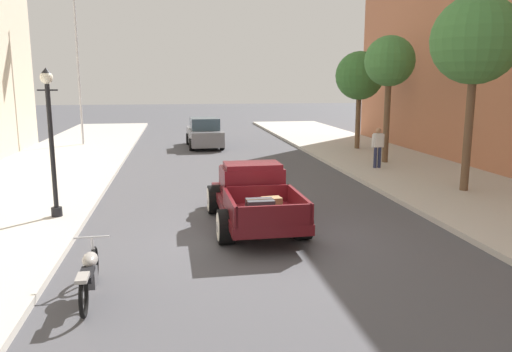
{
  "coord_description": "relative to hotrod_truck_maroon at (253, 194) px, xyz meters",
  "views": [
    {
      "loc": [
        -2.08,
        -11.16,
        3.67
      ],
      "look_at": [
        0.11,
        2.64,
        1.0
      ],
      "focal_mm": 35.04,
      "sensor_mm": 36.0,
      "label": 1
    }
  ],
  "objects": [
    {
      "name": "ground_plane",
      "position": [
        0.18,
        -1.39,
        -0.75
      ],
      "size": [
        140.0,
        140.0,
        0.0
      ],
      "primitive_type": "plane",
      "color": "#47474C"
    },
    {
      "name": "street_lamp_near",
      "position": [
        -5.11,
        0.89,
        1.63
      ],
      "size": [
        0.5,
        0.32,
        3.85
      ],
      "color": "black",
      "rests_on": "sidewalk_left"
    },
    {
      "name": "motorcycle_parked",
      "position": [
        -3.46,
        -4.16,
        -0.31
      ],
      "size": [
        0.62,
        2.12,
        0.93
      ],
      "color": "black",
      "rests_on": "ground"
    },
    {
      "name": "hotrod_truck_maroon",
      "position": [
        0.0,
        0.0,
        0.0
      ],
      "size": [
        2.26,
        4.97,
        1.58
      ],
      "color": "#510F14",
      "rests_on": "ground"
    },
    {
      "name": "street_tree_nearest",
      "position": [
        7.33,
        2.15,
        4.13
      ],
      "size": [
        2.75,
        2.75,
        6.14
      ],
      "color": "brown",
      "rests_on": "sidewalk_right"
    },
    {
      "name": "street_tree_second",
      "position": [
        7.12,
        8.04,
        3.68
      ],
      "size": [
        2.14,
        2.14,
        5.42
      ],
      "color": "brown",
      "rests_on": "sidewalk_right"
    },
    {
      "name": "flagpole",
      "position": [
        -6.93,
        16.72,
        5.02
      ],
      "size": [
        1.74,
        0.16,
        9.16
      ],
      "color": "#B2B2B7",
      "rests_on": "sidewalk_left"
    },
    {
      "name": "pedestrian_sidewalk_right",
      "position": [
        6.19,
        6.65,
        0.33
      ],
      "size": [
        0.53,
        0.22,
        1.65
      ],
      "color": "#232847",
      "rests_on": "sidewalk_right"
    },
    {
      "name": "street_tree_third",
      "position": [
        7.52,
        12.58,
        3.15
      ],
      "size": [
        2.49,
        2.49,
        5.03
      ],
      "color": "brown",
      "rests_on": "sidewalk_right"
    },
    {
      "name": "car_background_grey",
      "position": [
        -0.38,
        15.43,
        0.01
      ],
      "size": [
        2.0,
        4.36,
        1.65
      ],
      "color": "slate",
      "rests_on": "ground"
    }
  ]
}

